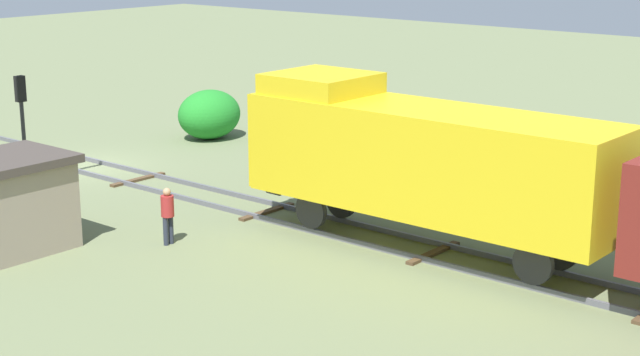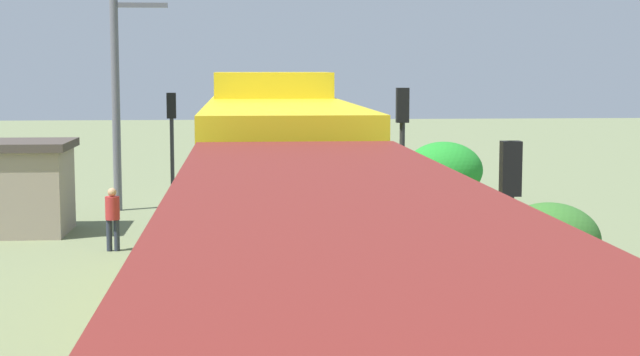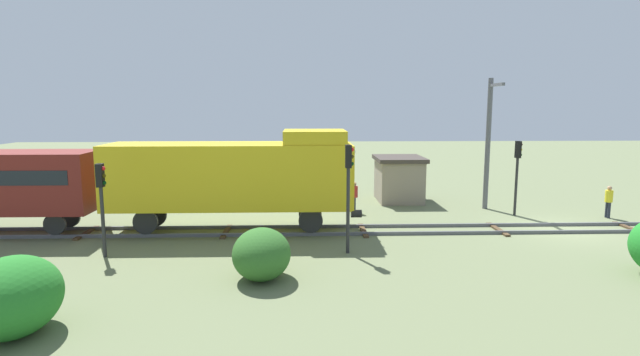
{
  "view_description": "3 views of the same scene",
  "coord_description": "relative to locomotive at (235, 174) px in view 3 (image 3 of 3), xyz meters",
  "views": [
    {
      "loc": [
        22.17,
        30.45,
        9.0
      ],
      "look_at": [
        -0.82,
        11.17,
        1.26
      ],
      "focal_mm": 55.0,
      "sensor_mm": 36.0,
      "label": 1
    },
    {
      "loc": [
        0.77,
        35.77,
        4.85
      ],
      "look_at": [
        -1.25,
        10.76,
        2.04
      ],
      "focal_mm": 55.0,
      "sensor_mm": 36.0,
      "label": 2
    },
    {
      "loc": [
        -22.75,
        12.46,
        5.92
      ],
      "look_at": [
        0.55,
        11.65,
        2.47
      ],
      "focal_mm": 28.0,
      "sensor_mm": 36.0,
      "label": 3
    }
  ],
  "objects": [
    {
      "name": "worker_near_track",
      "position": [
        2.4,
        -19.16,
        -1.78
      ],
      "size": [
        0.38,
        0.38,
        1.7
      ],
      "rotation": [
        0.0,
        0.0,
        2.15
      ],
      "color": "#262B38",
      "rests_on": "ground"
    },
    {
      "name": "relay_hut",
      "position": [
        7.5,
        -9.06,
        -1.38
      ],
      "size": [
        3.5,
        2.9,
        2.74
      ],
      "color": "gray",
      "rests_on": "ground"
    },
    {
      "name": "ground_plane",
      "position": [
        0.0,
        -15.58,
        -2.77
      ],
      "size": [
        115.56,
        115.56,
        0.0
      ],
      "primitive_type": "plane",
      "color": "#66704C"
    },
    {
      "name": "bush_far",
      "position": [
        -6.32,
        -1.7,
        -1.89
      ],
      "size": [
        2.43,
        1.99,
        1.77
      ],
      "primitive_type": "ellipsoid",
      "color": "#306526",
      "rests_on": "ground"
    },
    {
      "name": "railway_track",
      "position": [
        0.0,
        -15.58,
        -2.7
      ],
      "size": [
        2.4,
        77.04,
        0.16
      ],
      "color": "#595960",
      "rests_on": "ground"
    },
    {
      "name": "catenary_mast",
      "position": [
        4.93,
        -13.57,
        1.16
      ],
      "size": [
        1.94,
        0.28,
        7.37
      ],
      "color": "#595960",
      "rests_on": "ground"
    },
    {
      "name": "traffic_signal_far",
      "position": [
        -3.6,
        4.63,
        -0.2
      ],
      "size": [
        0.32,
        0.34,
        3.68
      ],
      "color": "#262628",
      "rests_on": "ground"
    },
    {
      "name": "worker_by_signal",
      "position": [
        4.2,
        -5.95,
        -1.78
      ],
      "size": [
        0.38,
        0.38,
        1.7
      ],
      "rotation": [
        0.0,
        0.0,
        1.94
      ],
      "color": "#262B38",
      "rests_on": "ground"
    },
    {
      "name": "locomotive",
      "position": [
        0.0,
        0.0,
        0.0
      ],
      "size": [
        2.9,
        11.6,
        4.6
      ],
      "color": "gold",
      "rests_on": "railway_track"
    },
    {
      "name": "traffic_signal_mid",
      "position": [
        -3.4,
        -4.92,
        0.25
      ],
      "size": [
        0.32,
        0.34,
        4.36
      ],
      "color": "#262628",
      "rests_on": "ground"
    },
    {
      "name": "bush_mid",
      "position": [
        -10.29,
        4.35,
        -1.74
      ],
      "size": [
        2.84,
        2.33,
        2.07
      ],
      "primitive_type": "ellipsoid",
      "color": "#247526",
      "rests_on": "ground"
    },
    {
      "name": "traffic_signal_near",
      "position": [
        3.2,
        -14.55,
        0.02
      ],
      "size": [
        0.32,
        0.34,
        4.0
      ],
      "color": "#262628",
      "rests_on": "ground"
    }
  ]
}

